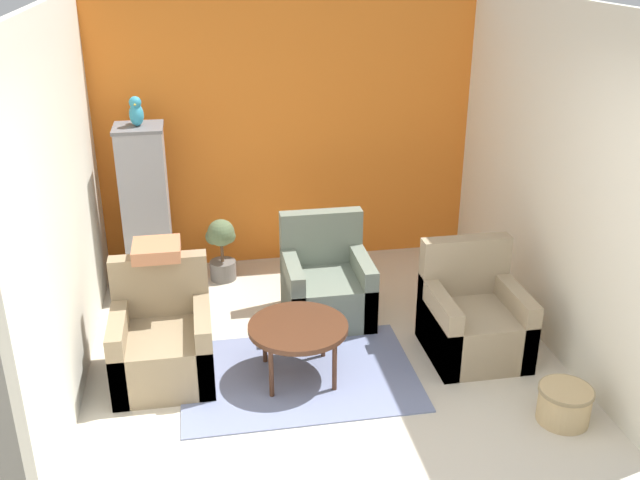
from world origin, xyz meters
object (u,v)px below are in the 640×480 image
Objects in this scene: parrot at (136,112)px; potted_plant at (221,246)px; wicker_basket at (564,403)px; armchair_middle at (326,286)px; coffee_table at (298,330)px; birdcage at (146,212)px; armchair_left at (163,343)px; armchair_right at (473,320)px.

parrot reaches higher than potted_plant.
wicker_basket is (2.86, -2.58, -1.55)m from parrot.
wicker_basket is at bearing -42.10° from parrot.
parrot is at bearing 151.23° from armchair_middle.
birdcage is at bearing 123.38° from coffee_table.
armchair_left reaches higher than potted_plant.
armchair_right is 1.00× the size of armchair_middle.
armchair_right is 2.54m from potted_plant.
armchair_middle is at bearing 67.05° from coffee_table.
armchair_middle is at bearing 27.33° from armchair_left.
armchair_middle reaches higher than wicker_basket.
parrot is at bearing 137.90° from wicker_basket.
coffee_table is at bearing -175.53° from armchair_right.
armchair_left reaches higher than coffee_table.
armchair_right is at bearing -32.39° from parrot.
armchair_left is 2.10m from parrot.
birdcage reaches higher than armchair_right.
armchair_left and armchair_right have the same top height.
coffee_table is 0.84× the size of armchair_middle.
parrot is at bearing 123.35° from coffee_table.
armchair_middle is 0.56× the size of birdcage.
birdcage reaches higher than coffee_table.
wicker_basket is (0.30, -0.96, -0.14)m from armchair_right.
wicker_basket is (2.71, -1.04, -0.14)m from armchair_left.
armchair_left reaches higher than wicker_basket.
wicker_basket is (1.72, -0.85, -0.27)m from coffee_table.
wicker_basket is at bearing -26.30° from coffee_table.
wicker_basket is (2.86, -2.58, -0.62)m from birdcage.
potted_plant is (0.66, 0.06, -1.34)m from parrot.
armchair_right is 1.30m from armchair_middle.
armchair_right is at bearing -37.23° from armchair_middle.
armchair_middle is 2.37× the size of wicker_basket.
armchair_middle is at bearing -28.77° from parrot.
potted_plant is at bearing 129.76° from wicker_basket.
armchair_middle is at bearing -46.07° from potted_plant.
potted_plant is at bearing 4.87° from parrot.
armchair_left is 1.43× the size of potted_plant.
coffee_table is 2.79× the size of parrot.
armchair_middle is 1.80m from birdcage.
armchair_right is 2.37× the size of wicker_basket.
potted_plant is at bearing 72.17° from armchair_left.
wicker_basket is at bearing -72.68° from armchair_right.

